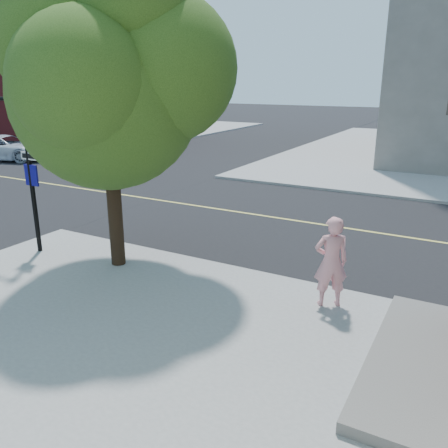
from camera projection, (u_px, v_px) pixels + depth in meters
The scene contains 7 objects.
ground at pixel (86, 238), 13.18m from camera, with size 140.00×140.00×0.00m, color black.
road_ew at pixel (177, 203), 16.94m from camera, with size 140.00×9.00×0.01m, color black.
sidewalk_nw at pixel (73, 129), 41.76m from camera, with size 26.00×25.00×0.12m, color gray.
church at pixel (58, 40), 35.32m from camera, with size 15.20×12.00×14.40m.
man_on_phone at pixel (331, 262), 8.80m from camera, with size 0.65×0.43×1.79m, color pink.
street_tree at pixel (109, 72), 9.74m from camera, with size 5.08×4.62×6.74m.
car_a at pixel (6, 148), 25.76m from camera, with size 2.27×4.93×1.37m, color silver.
Camera 1 is at (9.48, -8.99, 4.33)m, focal length 37.20 mm.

